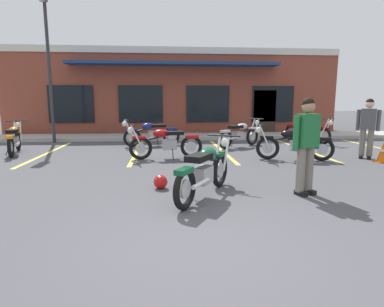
# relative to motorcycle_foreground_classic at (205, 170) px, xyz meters

# --- Properties ---
(ground_plane) EXTENTS (80.00, 80.00, 0.00)m
(ground_plane) POSITION_rel_motorcycle_foreground_classic_xyz_m (-0.19, 1.47, -0.46)
(ground_plane) COLOR #47474C
(sidewalk_kerb) EXTENTS (22.00, 1.80, 0.14)m
(sidewalk_kerb) POSITION_rel_motorcycle_foreground_classic_xyz_m (-0.19, 8.52, -0.39)
(sidewalk_kerb) COLOR #A8A59E
(sidewalk_kerb) RESTS_ON ground_plane
(brick_storefront_building) EXTENTS (15.78, 6.34, 4.04)m
(brick_storefront_building) POSITION_rel_motorcycle_foreground_classic_xyz_m (-0.19, 12.61, 1.56)
(brick_storefront_building) COLOR brown
(brick_storefront_building) RESTS_ON ground_plane
(painted_stall_lines) EXTENTS (13.89, 4.80, 0.01)m
(painted_stall_lines) POSITION_rel_motorcycle_foreground_classic_xyz_m (-0.19, 4.92, -0.46)
(painted_stall_lines) COLOR #DBCC4C
(painted_stall_lines) RESTS_ON ground_plane
(motorcycle_foreground_classic) EXTENTS (1.33, 1.87, 0.98)m
(motorcycle_foreground_classic) POSITION_rel_motorcycle_foreground_classic_xyz_m (0.00, 0.00, 0.00)
(motorcycle_foreground_classic) COLOR black
(motorcycle_foreground_classic) RESTS_ON ground_plane
(motorcycle_red_sportbike) EXTENTS (2.10, 0.74, 0.98)m
(motorcycle_red_sportbike) POSITION_rel_motorcycle_foreground_classic_xyz_m (-0.65, 3.63, 0.00)
(motorcycle_red_sportbike) COLOR black
(motorcycle_red_sportbike) RESTS_ON ground_plane
(motorcycle_black_cruiser) EXTENTS (0.95, 2.06, 0.98)m
(motorcycle_black_cruiser) POSITION_rel_motorcycle_foreground_classic_xyz_m (-5.27, 4.87, 0.00)
(motorcycle_black_cruiser) COLOR black
(motorcycle_black_cruiser) RESTS_ON ground_plane
(motorcycle_silver_naked) EXTENTS (1.80, 1.47, 0.98)m
(motorcycle_silver_naked) POSITION_rel_motorcycle_foreground_classic_xyz_m (1.97, 5.70, 0.00)
(motorcycle_silver_naked) COLOR black
(motorcycle_silver_naked) RESTS_ON ground_plane
(motorcycle_blue_standard) EXTENTS (1.30, 1.90, 0.98)m
(motorcycle_blue_standard) POSITION_rel_motorcycle_foreground_classic_xyz_m (4.83, 6.62, 0.00)
(motorcycle_blue_standard) COLOR black
(motorcycle_blue_standard) RESTS_ON ground_plane
(motorcycle_green_cafe_racer) EXTENTS (2.07, 0.85, 0.98)m
(motorcycle_green_cafe_racer) POSITION_rel_motorcycle_foreground_classic_xyz_m (2.84, 3.10, 0.00)
(motorcycle_green_cafe_racer) COLOR black
(motorcycle_green_cafe_racer) RESTS_ON ground_plane
(motorcycle_orange_scrambler) EXTENTS (2.05, 0.96, 0.98)m
(motorcycle_orange_scrambler) POSITION_rel_motorcycle_foreground_classic_xyz_m (-1.14, 6.19, 0.00)
(motorcycle_orange_scrambler) COLOR black
(motorcycle_orange_scrambler) RESTS_ON ground_plane
(person_in_black_shirt) EXTENTS (0.59, 0.38, 1.68)m
(person_in_black_shirt) POSITION_rel_motorcycle_foreground_classic_xyz_m (1.74, -0.02, 0.49)
(person_in_black_shirt) COLOR black
(person_in_black_shirt) RESTS_ON ground_plane
(person_in_shorts_foreground) EXTENTS (0.55, 0.43, 1.68)m
(person_in_shorts_foreground) POSITION_rel_motorcycle_foreground_classic_xyz_m (4.98, 3.19, 0.49)
(person_in_shorts_foreground) COLOR black
(person_in_shorts_foreground) RESTS_ON ground_plane
(helmet_on_pavement) EXTENTS (0.26, 0.26, 0.26)m
(helmet_on_pavement) POSITION_rel_motorcycle_foreground_classic_xyz_m (-0.76, 0.55, -0.33)
(helmet_on_pavement) COLOR #B71414
(helmet_on_pavement) RESTS_ON ground_plane
(traffic_cone) EXTENTS (0.34, 0.34, 0.53)m
(traffic_cone) POSITION_rel_motorcycle_foreground_classic_xyz_m (5.09, 2.63, -0.20)
(traffic_cone) COLOR orange
(traffic_cone) RESTS_ON ground_plane
(parking_lot_lamp_post) EXTENTS (0.24, 0.76, 5.31)m
(parking_lot_lamp_post) POSITION_rel_motorcycle_foreground_classic_xyz_m (-4.94, 7.32, 2.94)
(parking_lot_lamp_post) COLOR #2D2D33
(parking_lot_lamp_post) RESTS_ON ground_plane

